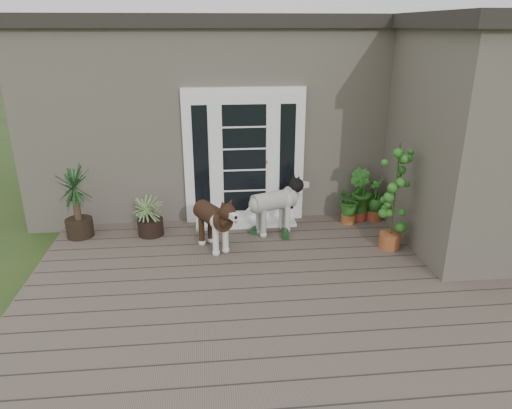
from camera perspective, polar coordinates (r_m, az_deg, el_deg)
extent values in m
cube|color=#6B5B4C|center=(5.94, 2.32, -10.39)|extent=(6.20, 4.60, 0.12)
cube|color=#665E54|center=(9.44, -1.20, 11.12)|extent=(7.40, 4.00, 3.10)
cube|color=#2D2826|center=(9.31, -1.28, 21.19)|extent=(7.60, 4.20, 0.20)
cube|color=#665E54|center=(7.30, 24.51, 6.40)|extent=(1.60, 2.40, 3.10)
cube|color=#2D2826|center=(7.13, 26.57, 19.31)|extent=(1.80, 2.60, 0.20)
cube|color=white|center=(7.50, -1.42, 5.81)|extent=(1.90, 0.14, 2.15)
cube|color=white|center=(7.65, -1.24, -2.20)|extent=(1.60, 0.40, 0.05)
imported|color=#195819|center=(7.75, 11.20, -0.20)|extent=(0.64, 0.64, 0.58)
imported|color=#26621C|center=(7.90, 12.37, 0.34)|extent=(0.58, 0.58, 0.64)
imported|color=#285618|center=(7.99, 14.11, 0.20)|extent=(0.42, 0.42, 0.58)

